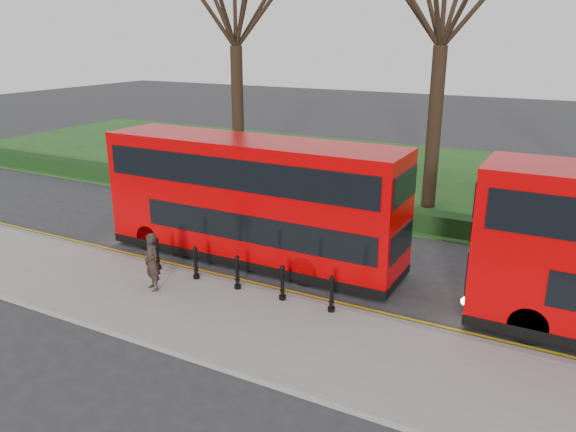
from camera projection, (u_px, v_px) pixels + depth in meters
The scene contains 10 objects.
ground at pixel (280, 281), 17.58m from camera, with size 120.00×120.00×0.00m, color #28282B.
pavement at pixel (225, 319), 15.05m from camera, with size 60.00×4.00×0.15m, color gray.
kerb at pixel (263, 291), 16.72m from camera, with size 60.00×0.25×0.16m, color slate.
grass_verge at pixel (416, 178), 30.13m from camera, with size 60.00×18.00×0.06m, color #1B4E1A.
hedge at pixel (360, 211), 23.15m from camera, with size 60.00×0.90×0.80m, color black.
yellow_line_outer at pixel (269, 289), 16.99m from camera, with size 60.00×0.10×0.01m, color yellow.
yellow_line_inner at pixel (272, 287), 17.16m from camera, with size 60.00×0.10×0.01m, color yellow.
bollard_row at pixel (237, 273), 16.56m from camera, with size 6.25×0.15×1.00m.
bus_lead at pixel (251, 201), 18.67m from camera, with size 10.40×2.39×4.13m.
pedestrian at pixel (152, 262), 16.40m from camera, with size 0.64×0.42×1.74m, color black.
Camera 1 is at (7.87, -14.05, 7.35)m, focal length 35.00 mm.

